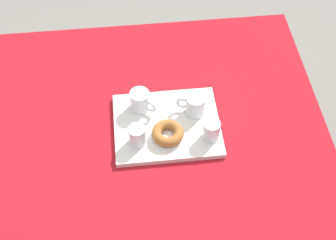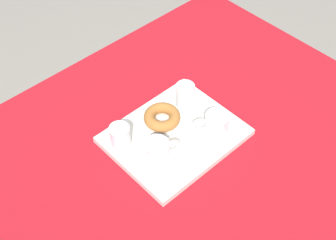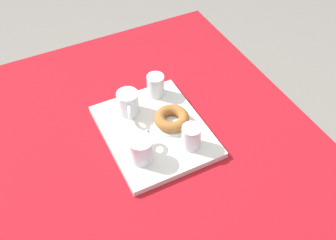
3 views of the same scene
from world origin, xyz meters
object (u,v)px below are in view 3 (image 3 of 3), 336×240
(tea_mug_left, at_px, (128,104))
(water_glass_far, at_px, (191,137))
(water_glass_near, at_px, (156,86))
(sugar_donut_left, at_px, (172,118))
(dining_table, at_px, (151,164))
(serving_tray, at_px, (155,131))
(donut_plate_left, at_px, (172,123))
(tea_mug_right, at_px, (142,150))

(tea_mug_left, height_order, water_glass_far, tea_mug_left)
(water_glass_near, relative_size, sugar_donut_left, 0.69)
(dining_table, bearing_deg, water_glass_far, 58.37)
(tea_mug_left, bearing_deg, sugar_donut_left, 42.90)
(dining_table, bearing_deg, water_glass_near, 149.73)
(dining_table, height_order, serving_tray, serving_tray)
(serving_tray, relative_size, water_glass_near, 4.88)
(water_glass_near, distance_m, donut_plate_left, 0.16)
(serving_tray, distance_m, sugar_donut_left, 0.07)
(tea_mug_right, xyz_separation_m, sugar_donut_left, (-0.09, 0.15, -0.01))
(tea_mug_left, xyz_separation_m, water_glass_far, (0.23, 0.12, -0.00))
(water_glass_far, bearing_deg, water_glass_near, 178.91)
(donut_plate_left, bearing_deg, tea_mug_left, -137.10)
(dining_table, bearing_deg, donut_plate_left, 113.26)
(donut_plate_left, bearing_deg, water_glass_near, 174.12)
(serving_tray, bearing_deg, dining_table, -39.66)
(dining_table, relative_size, serving_tray, 3.29)
(water_glass_near, height_order, sugar_donut_left, water_glass_near)
(dining_table, bearing_deg, tea_mug_left, -177.69)
(donut_plate_left, bearing_deg, water_glass_far, 5.62)
(serving_tray, relative_size, donut_plate_left, 3.21)
(water_glass_near, relative_size, water_glass_far, 1.00)
(dining_table, height_order, tea_mug_right, tea_mug_right)
(dining_table, bearing_deg, sugar_donut_left, 113.26)
(serving_tray, distance_m, tea_mug_right, 0.14)
(donut_plate_left, xyz_separation_m, sugar_donut_left, (0.00, 0.00, 0.02))
(tea_mug_right, bearing_deg, sugar_donut_left, 120.78)
(dining_table, bearing_deg, serving_tray, 140.34)
(dining_table, distance_m, tea_mug_left, 0.22)
(serving_tray, distance_m, tea_mug_left, 0.13)
(water_glass_far, distance_m, donut_plate_left, 0.12)
(water_glass_far, bearing_deg, dining_table, -121.63)
(serving_tray, height_order, water_glass_far, water_glass_far)
(tea_mug_left, bearing_deg, water_glass_near, 108.67)
(serving_tray, height_order, tea_mug_right, tea_mug_right)
(tea_mug_right, xyz_separation_m, water_glass_near, (-0.24, 0.16, -0.00))
(water_glass_far, relative_size, sugar_donut_left, 0.69)
(serving_tray, distance_m, donut_plate_left, 0.06)
(dining_table, height_order, tea_mug_left, tea_mug_left)
(serving_tray, height_order, water_glass_near, water_glass_near)
(dining_table, xyz_separation_m, tea_mug_left, (-0.16, -0.01, 0.15))
(water_glass_far, bearing_deg, tea_mug_left, -152.55)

